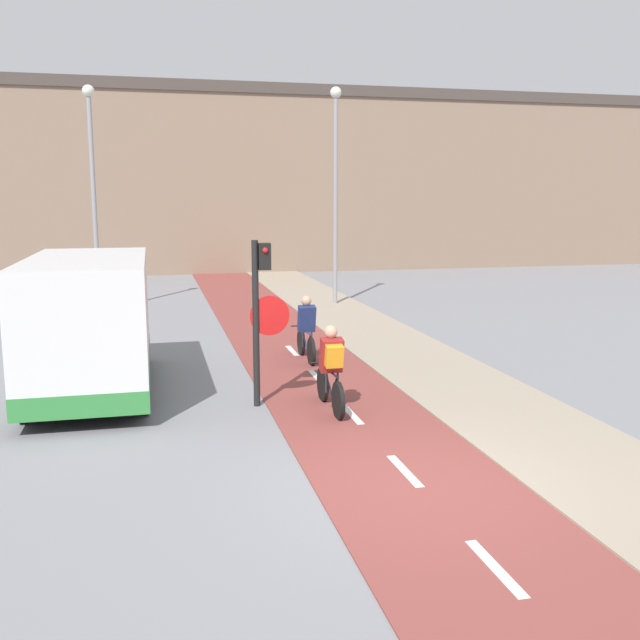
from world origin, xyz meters
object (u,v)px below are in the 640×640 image
at_px(van, 90,327).
at_px(cyclist_near, 331,370).
at_px(street_lamp_far, 93,176).
at_px(street_lamp_sidewalk, 336,174).
at_px(cyclist_far, 306,331).
at_px(traffic_light_pole, 261,304).

bearing_deg(van, cyclist_near, -28.57).
bearing_deg(street_lamp_far, street_lamp_sidewalk, -2.43).
distance_m(street_lamp_far, cyclist_near, 13.13).
xyz_separation_m(cyclist_far, van, (-4.31, -1.59, 0.55)).
distance_m(cyclist_near, van, 4.49).
height_order(street_lamp_sidewalk, van, street_lamp_sidewalk).
xyz_separation_m(traffic_light_pole, street_lamp_sidewalk, (4.12, 10.97, 2.48)).
bearing_deg(street_lamp_far, cyclist_near, -69.55).
bearing_deg(street_lamp_far, cyclist_far, -59.41).
bearing_deg(van, cyclist_far, 20.25).
height_order(street_lamp_sidewalk, cyclist_far, street_lamp_sidewalk).
bearing_deg(van, street_lamp_sidewalk, 53.48).
xyz_separation_m(traffic_light_pole, cyclist_near, (1.06, -0.58, -1.05)).
bearing_deg(street_lamp_sidewalk, traffic_light_pole, -110.58).
distance_m(traffic_light_pole, street_lamp_sidewalk, 11.98).
xyz_separation_m(street_lamp_sidewalk, cyclist_far, (-2.67, -7.83, -3.58)).
distance_m(traffic_light_pole, street_lamp_far, 12.02).
xyz_separation_m(street_lamp_far, cyclist_far, (4.82, -8.15, -3.49)).
bearing_deg(cyclist_near, street_lamp_sidewalk, 75.16).
relative_size(cyclist_near, van, 0.34).
xyz_separation_m(traffic_light_pole, van, (-2.86, 1.55, -0.54)).
distance_m(cyclist_far, van, 4.62).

